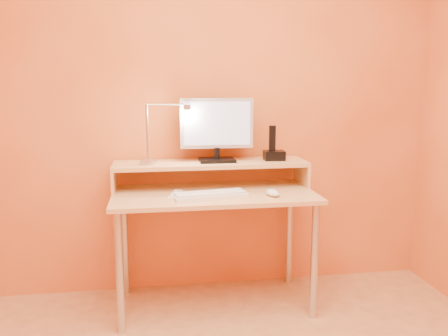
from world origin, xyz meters
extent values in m
cube|color=#E48244|center=(0.00, 1.50, 1.25)|extent=(3.00, 0.04, 2.50)
cylinder|color=#BDBDBF|center=(-0.55, 0.93, 0.35)|extent=(0.04, 0.04, 0.69)
cylinder|color=#BDBDBF|center=(0.55, 0.93, 0.35)|extent=(0.04, 0.04, 0.69)
cylinder|color=#BDBDBF|center=(-0.55, 1.43, 0.35)|extent=(0.04, 0.04, 0.69)
cylinder|color=#BDBDBF|center=(0.55, 1.43, 0.35)|extent=(0.04, 0.04, 0.69)
cube|color=#E9AF74|center=(0.00, 1.18, 0.71)|extent=(1.20, 0.60, 0.02)
cube|color=#E9AF74|center=(-0.59, 1.33, 0.79)|extent=(0.02, 0.30, 0.14)
cube|color=#E9AF74|center=(0.59, 1.33, 0.79)|extent=(0.02, 0.30, 0.14)
cube|color=#E9AF74|center=(0.00, 1.33, 0.87)|extent=(1.20, 0.30, 0.02)
cube|color=black|center=(0.04, 1.33, 0.89)|extent=(0.22, 0.16, 0.02)
cylinder|color=black|center=(0.04, 1.33, 0.93)|extent=(0.04, 0.04, 0.07)
cube|color=#AEAEB5|center=(0.04, 1.34, 1.12)|extent=(0.45, 0.05, 0.31)
cube|color=black|center=(0.04, 1.36, 1.12)|extent=(0.41, 0.02, 0.26)
cube|color=#B0B8DE|center=(0.04, 1.32, 1.12)|extent=(0.41, 0.02, 0.27)
cylinder|color=#BDBDBF|center=(-0.38, 1.30, 0.89)|extent=(0.10, 0.10, 0.02)
cylinder|color=#BDBDBF|center=(-0.38, 1.30, 1.07)|extent=(0.01, 0.01, 0.33)
cylinder|color=#BDBDBF|center=(-0.26, 1.30, 1.24)|extent=(0.24, 0.01, 0.01)
cylinder|color=#BDBDBF|center=(-0.14, 1.30, 1.22)|extent=(0.04, 0.04, 0.03)
cylinder|color=#FFEAC6|center=(-0.14, 1.30, 1.20)|extent=(0.03, 0.03, 0.00)
cube|color=black|center=(0.41, 1.33, 0.91)|extent=(0.14, 0.11, 0.06)
cube|color=black|center=(0.39, 1.33, 1.02)|extent=(0.04, 0.03, 0.16)
cube|color=#163EFF|center=(0.45, 1.28, 0.91)|extent=(0.01, 0.00, 0.04)
cube|color=white|center=(-0.04, 1.05, 0.73)|extent=(0.44, 0.20, 0.02)
ellipsoid|color=white|center=(0.32, 1.04, 0.74)|extent=(0.08, 0.13, 0.04)
cube|color=white|center=(-0.23, 1.10, 0.73)|extent=(0.09, 0.20, 0.02)
camera|label=1|loc=(-0.35, -1.49, 1.36)|focal=37.16mm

